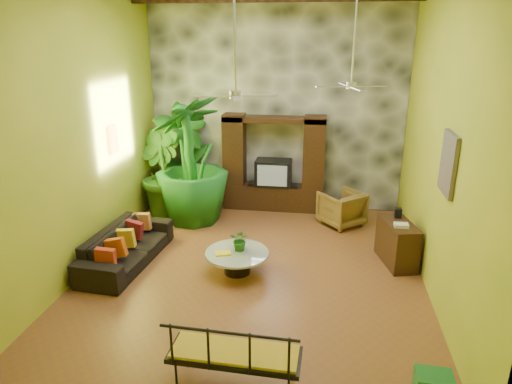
% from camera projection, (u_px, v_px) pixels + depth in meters
% --- Properties ---
extents(ground, '(7.00, 7.00, 0.00)m').
position_uv_depth(ground, '(253.00, 270.00, 8.32)').
color(ground, brown).
rests_on(ground, ground).
extents(back_wall, '(6.00, 0.02, 5.00)m').
position_uv_depth(back_wall, '(276.00, 104.00, 10.76)').
color(back_wall, '#97AC27').
rests_on(back_wall, ground).
extents(left_wall, '(0.02, 7.00, 5.00)m').
position_uv_depth(left_wall, '(83.00, 129.00, 7.92)').
color(left_wall, '#97AC27').
rests_on(left_wall, ground).
extents(right_wall, '(0.02, 7.00, 5.00)m').
position_uv_depth(right_wall, '(443.00, 141.00, 7.07)').
color(right_wall, '#97AC27').
rests_on(right_wall, ground).
extents(stone_accent_wall, '(5.98, 0.10, 4.98)m').
position_uv_depth(stone_accent_wall, '(276.00, 104.00, 10.71)').
color(stone_accent_wall, '#37393F').
rests_on(stone_accent_wall, ground).
extents(entertainment_center, '(2.40, 0.55, 2.30)m').
position_uv_depth(entertainment_center, '(274.00, 171.00, 10.93)').
color(entertainment_center, black).
rests_on(entertainment_center, ground).
extents(ceiling_fan_front, '(1.28, 1.28, 1.86)m').
position_uv_depth(ceiling_fan_front, '(235.00, 81.00, 6.85)').
color(ceiling_fan_front, silver).
rests_on(ceiling_fan_front, ceiling).
extents(ceiling_fan_back, '(1.28, 1.28, 1.86)m').
position_uv_depth(ceiling_fan_back, '(352.00, 74.00, 8.09)').
color(ceiling_fan_back, silver).
rests_on(ceiling_fan_back, ceiling).
extents(wall_art_mask, '(0.06, 0.32, 0.55)m').
position_uv_depth(wall_art_mask, '(113.00, 139.00, 8.98)').
color(wall_art_mask, gold).
rests_on(wall_art_mask, left_wall).
extents(wall_art_painting, '(0.06, 0.70, 0.90)m').
position_uv_depth(wall_art_painting, '(448.00, 164.00, 6.58)').
color(wall_art_painting, '#275190').
rests_on(wall_art_painting, right_wall).
extents(sofa, '(1.08, 2.36, 0.67)m').
position_uv_depth(sofa, '(126.00, 246.00, 8.48)').
color(sofa, black).
rests_on(sofa, ground).
extents(wicker_armchair, '(1.18, 1.18, 0.77)m').
position_uv_depth(wicker_armchair, '(342.00, 208.00, 10.18)').
color(wicker_armchair, '#8F5E34').
rests_on(wicker_armchair, ground).
extents(tall_plant_a, '(1.61, 1.52, 2.54)m').
position_uv_depth(tall_plant_a, '(184.00, 156.00, 11.00)').
color(tall_plant_a, '#20691B').
rests_on(tall_plant_a, ground).
extents(tall_plant_b, '(1.44, 1.45, 2.06)m').
position_uv_depth(tall_plant_b, '(160.00, 173.00, 10.52)').
color(tall_plant_b, '#2E671B').
rests_on(tall_plant_b, ground).
extents(tall_plant_c, '(2.13, 2.13, 2.87)m').
position_uv_depth(tall_plant_c, '(192.00, 160.00, 10.06)').
color(tall_plant_c, '#1B681E').
rests_on(tall_plant_c, ground).
extents(coffee_table, '(1.13, 1.13, 0.40)m').
position_uv_depth(coffee_table, '(237.00, 259.00, 8.16)').
color(coffee_table, black).
rests_on(coffee_table, ground).
extents(centerpiece_plant, '(0.39, 0.34, 0.39)m').
position_uv_depth(centerpiece_plant, '(240.00, 240.00, 8.13)').
color(centerpiece_plant, '#24661B').
rests_on(centerpiece_plant, coffee_table).
extents(yellow_tray, '(0.32, 0.28, 0.03)m').
position_uv_depth(yellow_tray, '(223.00, 253.00, 8.04)').
color(yellow_tray, yellow).
rests_on(yellow_tray, coffee_table).
extents(iron_bench, '(1.60, 0.61, 0.57)m').
position_uv_depth(iron_bench, '(234.00, 353.00, 5.35)').
color(iron_bench, black).
rests_on(iron_bench, ground).
extents(side_console, '(0.70, 1.11, 0.82)m').
position_uv_depth(side_console, '(397.00, 243.00, 8.45)').
color(side_console, '#351910').
rests_on(side_console, ground).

